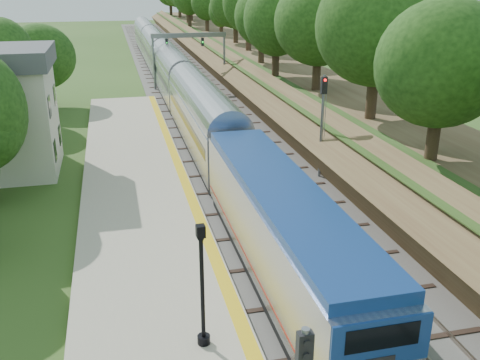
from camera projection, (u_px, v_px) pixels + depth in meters
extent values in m
cube|color=#4C4944|center=(181.00, 81.00, 65.66)|extent=(9.50, 170.00, 0.12)
cube|color=gray|center=(158.00, 80.00, 65.02)|extent=(0.08, 170.00, 0.16)
cube|color=gray|center=(170.00, 80.00, 65.33)|extent=(0.08, 170.00, 0.16)
cube|color=gray|center=(191.00, 79.00, 65.88)|extent=(0.08, 170.00, 0.16)
cube|color=gray|center=(202.00, 78.00, 66.20)|extent=(0.08, 170.00, 0.16)
cube|color=#B0A88E|center=(148.00, 257.00, 24.06)|extent=(6.40, 68.00, 0.38)
cube|color=gold|center=(211.00, 246.00, 24.61)|extent=(0.55, 68.00, 0.01)
cube|color=brown|center=(255.00, 66.00, 67.20)|extent=(9.00, 170.00, 3.00)
cube|color=brown|center=(225.00, 69.00, 66.43)|extent=(4.47, 170.00, 4.54)
cylinder|color=#332316|center=(244.00, 43.00, 65.87)|extent=(0.60, 0.60, 2.62)
sphere|color=#16360E|center=(244.00, 13.00, 64.60)|extent=(5.70, 5.70, 5.70)
cylinder|color=#332316|center=(187.00, 16.00, 111.32)|extent=(0.60, 0.60, 2.62)
cube|color=black|center=(55.00, 151.00, 33.54)|extent=(0.05, 1.10, 1.30)
cube|color=black|center=(60.00, 135.00, 36.81)|extent=(0.05, 1.10, 1.30)
cube|color=black|center=(50.00, 107.00, 32.54)|extent=(0.05, 1.10, 1.30)
cube|color=black|center=(55.00, 95.00, 35.81)|extent=(0.05, 1.10, 1.30)
cylinder|color=slate|center=(154.00, 62.00, 59.27)|extent=(0.24, 0.24, 6.20)
cylinder|color=slate|center=(224.00, 60.00, 61.00)|extent=(0.24, 0.24, 6.20)
cube|color=slate|center=(189.00, 35.00, 59.12)|extent=(8.40, 0.25, 0.50)
cube|color=black|center=(167.00, 43.00, 58.71)|extent=(0.30, 0.20, 0.90)
cube|color=black|center=(203.00, 42.00, 59.58)|extent=(0.30, 0.20, 0.90)
cylinder|color=#332316|center=(17.00, 173.00, 31.31)|extent=(0.60, 0.60, 2.45)
sphere|color=#16360E|center=(9.00, 118.00, 30.12)|extent=(5.32, 5.32, 5.32)
cylinder|color=#332316|center=(45.00, 111.00, 45.85)|extent=(0.60, 0.60, 2.45)
sphere|color=#16360E|center=(40.00, 72.00, 44.67)|extent=(5.32, 5.32, 5.32)
cube|color=black|center=(280.00, 271.00, 22.22)|extent=(2.57, 16.09, 0.56)
cube|color=#B7BAC1|center=(281.00, 231.00, 21.55)|extent=(2.79, 16.76, 3.17)
cube|color=navy|center=(282.00, 190.00, 20.92)|extent=(2.68, 16.09, 0.41)
cube|color=navy|center=(381.00, 342.00, 13.60)|extent=(2.77, 0.10, 1.40)
cube|color=black|center=(383.00, 337.00, 13.49)|extent=(2.05, 0.06, 0.70)
cube|color=maroon|center=(280.00, 254.00, 21.94)|extent=(2.81, 16.42, 0.09)
cube|color=#B7BAC1|center=(204.00, 124.00, 38.30)|extent=(2.79, 18.62, 3.63)
cube|color=#B7BAC1|center=(173.00, 78.00, 55.77)|extent=(2.79, 18.62, 3.63)
cube|color=#B7BAC1|center=(156.00, 54.00, 73.24)|extent=(2.79, 18.62, 3.63)
cube|color=#B7BAC1|center=(146.00, 39.00, 90.71)|extent=(2.79, 18.62, 3.63)
cylinder|color=black|center=(204.00, 339.00, 18.08)|extent=(0.44, 0.44, 0.30)
cylinder|color=black|center=(202.00, 290.00, 17.39)|extent=(0.14, 0.14, 3.88)
cube|color=black|center=(201.00, 231.00, 16.63)|extent=(0.29, 0.29, 0.40)
cube|color=silver|center=(201.00, 231.00, 16.63)|extent=(0.21, 0.21, 0.30)
cube|color=black|center=(304.00, 352.00, 10.41)|extent=(0.31, 0.20, 0.92)
cylinder|color=#0CE526|center=(307.00, 356.00, 10.30)|extent=(0.15, 0.06, 0.15)
cylinder|color=slate|center=(322.00, 127.00, 32.91)|extent=(0.19, 0.19, 6.43)
cube|color=black|center=(324.00, 85.00, 31.99)|extent=(0.35, 0.23, 1.04)
cylinder|color=#FF0C0C|center=(325.00, 86.00, 31.87)|extent=(0.17, 0.06, 0.17)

